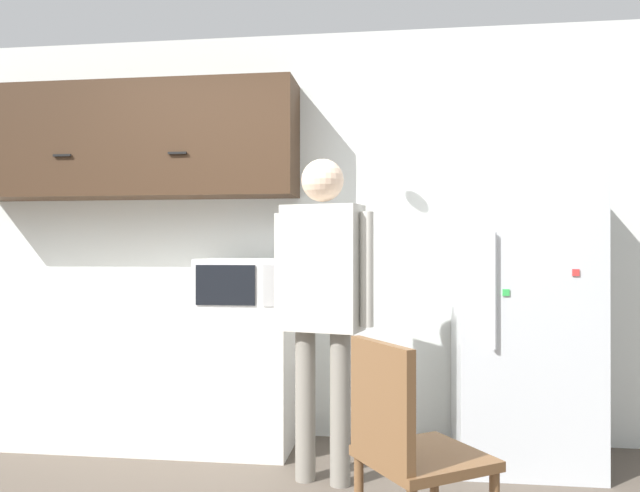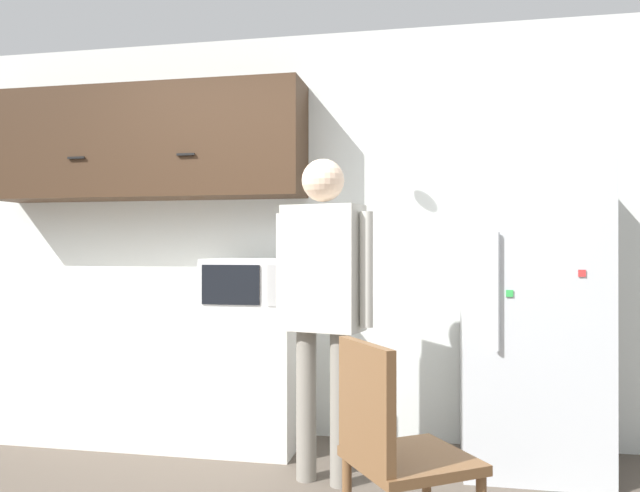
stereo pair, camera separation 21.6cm
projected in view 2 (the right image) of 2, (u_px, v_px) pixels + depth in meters
The scene contains 7 objects.
back_wall at pixel (309, 235), 4.23m from camera, with size 6.00×0.06×2.70m.
counter at pixel (136, 371), 4.12m from camera, with size 2.21×0.59×0.89m.
upper_cabinets at pixel (144, 144), 4.23m from camera, with size 2.21×0.39×0.75m.
microwave at pixel (249, 283), 3.92m from camera, with size 0.52×0.43×0.31m.
person at pixel (323, 284), 3.35m from camera, with size 0.55×0.31×1.74m.
refrigerator at pixel (530, 312), 3.58m from camera, with size 0.77×0.72×1.78m.
chair at pixel (393, 445), 2.42m from camera, with size 0.61×0.61×0.90m.
Camera 2 is at (0.90, -2.20, 1.26)m, focal length 35.00 mm.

